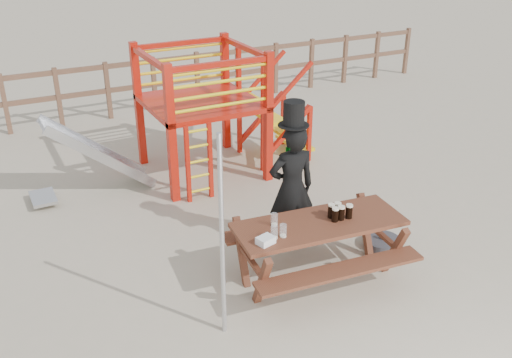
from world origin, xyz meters
The scene contains 10 objects.
ground centered at (0.00, 0.00, 0.00)m, with size 60.00×60.00×0.00m, color tan.
back_fence centered at (0.00, 7.00, 0.74)m, with size 15.09×0.09×1.20m.
playground_fort centered at (0.12, 3.58, 1.07)m, with size 4.71×1.84×2.10m.
picnic_table centered at (0.19, 0.10, 0.48)m, with size 2.10×1.56×0.76m.
man_with_hat centered at (0.28, 0.86, 0.89)m, with size 0.65×0.47×1.98m.
metal_pole centered at (-1.19, -0.26, 1.11)m, with size 0.05×0.05×2.21m, color #B2B2B7.
parasol_base centered at (1.34, 0.29, 0.06)m, with size 0.47×0.47×0.20m.
paper_bag centered at (-0.58, -0.03, 0.80)m, with size 0.18×0.14×0.08m, color white.
stout_pints centered at (0.44, 0.07, 0.85)m, with size 0.27×0.19×0.17m.
empty_glasses centered at (-0.36, 0.10, 0.83)m, with size 0.22×0.34×0.15m.
Camera 1 is at (-3.08, -4.61, 4.00)m, focal length 40.00 mm.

